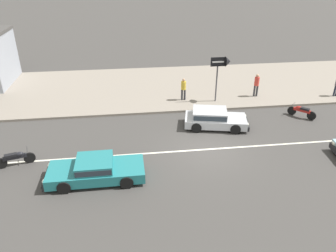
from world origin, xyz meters
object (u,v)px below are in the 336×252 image
(hatchback_silver_0, at_px, (213,118))
(pedestrian_mid_kerb, at_px, (183,88))
(sedan_teal_2, at_px, (95,169))
(arrow_signboard, at_px, (225,64))
(pedestrian_near_clock, at_px, (257,83))
(motorcycle_0, at_px, (15,158))
(motorcycle_2, at_px, (302,111))

(hatchback_silver_0, xyz_separation_m, pedestrian_mid_kerb, (-1.13, 4.13, 0.48))
(sedan_teal_2, relative_size, arrow_signboard, 1.41)
(pedestrian_near_clock, xyz_separation_m, pedestrian_mid_kerb, (-5.37, -0.02, -0.06))
(pedestrian_mid_kerb, bearing_deg, arrow_signboard, -11.01)
(hatchback_silver_0, relative_size, motorcycle_0, 2.23)
(pedestrian_near_clock, bearing_deg, hatchback_silver_0, -135.63)
(hatchback_silver_0, xyz_separation_m, motorcycle_0, (-10.70, -2.88, -0.17))
(motorcycle_0, bearing_deg, motorcycle_2, 11.76)
(arrow_signboard, distance_m, pedestrian_mid_kerb, 3.28)
(pedestrian_near_clock, bearing_deg, arrow_signboard, -168.34)
(sedan_teal_2, bearing_deg, motorcycle_0, 157.22)
(pedestrian_near_clock, distance_m, pedestrian_mid_kerb, 5.37)
(motorcycle_2, relative_size, pedestrian_mid_kerb, 0.87)
(pedestrian_near_clock, bearing_deg, motorcycle_0, -154.82)
(motorcycle_2, bearing_deg, sedan_teal_2, -157.94)
(motorcycle_0, bearing_deg, arrow_signboard, 27.79)
(motorcycle_0, relative_size, pedestrian_near_clock, 1.08)
(motorcycle_2, relative_size, pedestrian_near_clock, 0.83)
(pedestrian_mid_kerb, bearing_deg, pedestrian_near_clock, 0.19)
(arrow_signboard, bearing_deg, pedestrian_mid_kerb, 168.99)
(motorcycle_0, relative_size, arrow_signboard, 0.57)
(sedan_teal_2, relative_size, motorcycle_2, 3.23)
(motorcycle_0, xyz_separation_m, motorcycle_2, (16.68, 3.47, -0.00))
(hatchback_silver_0, height_order, pedestrian_mid_kerb, pedestrian_mid_kerb)
(motorcycle_0, bearing_deg, pedestrian_near_clock, 25.18)
(arrow_signboard, bearing_deg, motorcycle_2, -34.35)
(motorcycle_2, bearing_deg, arrow_signboard, 145.65)
(motorcycle_2, height_order, pedestrian_mid_kerb, pedestrian_mid_kerb)
(hatchback_silver_0, distance_m, pedestrian_near_clock, 5.95)
(hatchback_silver_0, height_order, motorcycle_2, hatchback_silver_0)
(sedan_teal_2, height_order, motorcycle_2, sedan_teal_2)
(pedestrian_mid_kerb, bearing_deg, hatchback_silver_0, -74.71)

